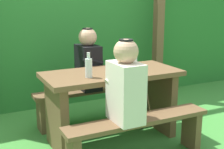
{
  "coord_description": "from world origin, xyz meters",
  "views": [
    {
      "loc": [
        -1.37,
        -2.76,
        1.47
      ],
      "look_at": [
        0.0,
        0.0,
        0.71
      ],
      "focal_mm": 49.8,
      "sensor_mm": 36.0,
      "label": 1
    }
  ],
  "objects_px": {
    "bench_near": "(138,130)",
    "bench_far": "(92,98)",
    "bottle_right": "(89,67)",
    "drinking_glass": "(121,67)",
    "bottle_left": "(134,60)",
    "person_white_shirt": "(125,84)",
    "picnic_table": "(112,94)",
    "person_black_coat": "(88,61)"
  },
  "relations": [
    {
      "from": "bench_far",
      "to": "person_white_shirt",
      "type": "xyz_separation_m",
      "value": [
        -0.13,
        -1.06,
        0.45
      ]
    },
    {
      "from": "picnic_table",
      "to": "bottle_right",
      "type": "height_order",
      "value": "bottle_right"
    },
    {
      "from": "drinking_glass",
      "to": "bench_far",
      "type": "bearing_deg",
      "value": 99.63
    },
    {
      "from": "person_black_coat",
      "to": "bottle_left",
      "type": "relative_size",
      "value": 3.08
    },
    {
      "from": "person_white_shirt",
      "to": "drinking_glass",
      "type": "bearing_deg",
      "value": 66.0
    },
    {
      "from": "bench_far",
      "to": "person_white_shirt",
      "type": "distance_m",
      "value": 1.16
    },
    {
      "from": "person_white_shirt",
      "to": "bottle_left",
      "type": "xyz_separation_m",
      "value": [
        0.41,
        0.55,
        0.08
      ]
    },
    {
      "from": "bench_far",
      "to": "bench_near",
      "type": "bearing_deg",
      "value": -90.0
    },
    {
      "from": "picnic_table",
      "to": "bottle_left",
      "type": "bearing_deg",
      "value": 4.45
    },
    {
      "from": "picnic_table",
      "to": "bench_far",
      "type": "relative_size",
      "value": 1.0
    },
    {
      "from": "person_black_coat",
      "to": "drinking_glass",
      "type": "xyz_separation_m",
      "value": [
        0.14,
        -0.55,
        0.03
      ]
    },
    {
      "from": "person_white_shirt",
      "to": "person_black_coat",
      "type": "height_order",
      "value": "same"
    },
    {
      "from": "bench_near",
      "to": "person_black_coat",
      "type": "height_order",
      "value": "person_black_coat"
    },
    {
      "from": "bench_near",
      "to": "bottle_left",
      "type": "xyz_separation_m",
      "value": [
        0.27,
        0.55,
        0.53
      ]
    },
    {
      "from": "person_white_shirt",
      "to": "drinking_glass",
      "type": "xyz_separation_m",
      "value": [
        0.23,
        0.51,
        0.03
      ]
    },
    {
      "from": "picnic_table",
      "to": "person_black_coat",
      "type": "bearing_deg",
      "value": 94.92
    },
    {
      "from": "person_black_coat",
      "to": "bottle_left",
      "type": "distance_m",
      "value": 0.6
    },
    {
      "from": "picnic_table",
      "to": "person_white_shirt",
      "type": "xyz_separation_m",
      "value": [
        -0.13,
        -0.53,
        0.25
      ]
    },
    {
      "from": "picnic_table",
      "to": "bench_far",
      "type": "distance_m",
      "value": 0.57
    },
    {
      "from": "picnic_table",
      "to": "bottle_right",
      "type": "distance_m",
      "value": 0.47
    },
    {
      "from": "person_black_coat",
      "to": "bench_far",
      "type": "bearing_deg",
      "value": 4.16
    },
    {
      "from": "picnic_table",
      "to": "person_white_shirt",
      "type": "distance_m",
      "value": 0.6
    },
    {
      "from": "bench_near",
      "to": "bottle_right",
      "type": "relative_size",
      "value": 5.88
    },
    {
      "from": "picnic_table",
      "to": "drinking_glass",
      "type": "bearing_deg",
      "value": -10.26
    },
    {
      "from": "person_black_coat",
      "to": "bottle_left",
      "type": "bearing_deg",
      "value": -58.02
    },
    {
      "from": "bottle_right",
      "to": "bench_near",
      "type": "bearing_deg",
      "value": -53.85
    },
    {
      "from": "person_white_shirt",
      "to": "person_black_coat",
      "type": "distance_m",
      "value": 1.06
    },
    {
      "from": "bench_near",
      "to": "bench_far",
      "type": "relative_size",
      "value": 1.0
    },
    {
      "from": "bench_near",
      "to": "bench_far",
      "type": "xyz_separation_m",
      "value": [
        0.0,
        1.06,
        0.0
      ]
    },
    {
      "from": "picnic_table",
      "to": "bottle_right",
      "type": "relative_size",
      "value": 5.88
    },
    {
      "from": "picnic_table",
      "to": "person_white_shirt",
      "type": "height_order",
      "value": "person_white_shirt"
    },
    {
      "from": "bench_far",
      "to": "drinking_glass",
      "type": "height_order",
      "value": "drinking_glass"
    },
    {
      "from": "drinking_glass",
      "to": "bottle_left",
      "type": "height_order",
      "value": "bottle_left"
    },
    {
      "from": "bench_near",
      "to": "person_white_shirt",
      "type": "bearing_deg",
      "value": 178.59
    },
    {
      "from": "bottle_left",
      "to": "bench_near",
      "type": "bearing_deg",
      "value": -116.14
    },
    {
      "from": "picnic_table",
      "to": "person_black_coat",
      "type": "relative_size",
      "value": 1.95
    },
    {
      "from": "picnic_table",
      "to": "bench_near",
      "type": "bearing_deg",
      "value": -90.0
    },
    {
      "from": "bench_near",
      "to": "drinking_glass",
      "type": "distance_m",
      "value": 0.71
    },
    {
      "from": "person_black_coat",
      "to": "bottle_right",
      "type": "xyz_separation_m",
      "value": [
        -0.26,
        -0.65,
        0.08
      ]
    },
    {
      "from": "bench_near",
      "to": "bottle_right",
      "type": "height_order",
      "value": "bottle_right"
    },
    {
      "from": "person_black_coat",
      "to": "picnic_table",
      "type": "bearing_deg",
      "value": -85.08
    },
    {
      "from": "bottle_left",
      "to": "bench_far",
      "type": "bearing_deg",
      "value": 117.98
    }
  ]
}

